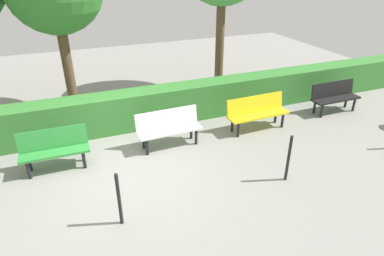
{
  "coord_description": "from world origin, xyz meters",
  "views": [
    {
      "loc": [
        0.84,
        5.82,
        3.99
      ],
      "look_at": [
        -1.63,
        -0.35,
        0.55
      ],
      "focal_mm": 30.86,
      "sensor_mm": 36.0,
      "label": 1
    }
  ],
  "objects": [
    {
      "name": "ground_plane",
      "position": [
        0.0,
        0.0,
        0.0
      ],
      "size": [
        22.26,
        22.26,
        0.0
      ],
      "primitive_type": "plane",
      "color": "gray"
    },
    {
      "name": "bench_white",
      "position": [
        -1.19,
        -0.73,
        0.48
      ],
      "size": [
        1.52,
        0.5,
        0.86
      ],
      "rotation": [
        0.0,
        0.0,
        0.03
      ],
      "color": "white",
      "rests_on": "ground_plane"
    },
    {
      "name": "hedge_row",
      "position": [
        -1.13,
        -2.0,
        0.48
      ],
      "size": [
        18.26,
        0.68,
        0.96
      ],
      "primitive_type": "cube",
      "color": "#387F33",
      "rests_on": "ground_plane"
    },
    {
      "name": "bench_black",
      "position": [
        -6.2,
        -0.83,
        0.48
      ],
      "size": [
        1.46,
        0.45,
        0.86
      ],
      "rotation": [
        0.0,
        0.0,
        -0.0
      ],
      "color": "black",
      "rests_on": "ground_plane"
    },
    {
      "name": "railing_post_far",
      "position": [
        0.38,
        1.47,
        0.5
      ],
      "size": [
        0.06,
        0.06,
        1.0
      ],
      "primitive_type": "cylinder",
      "color": "black",
      "rests_on": "ground_plane"
    },
    {
      "name": "bench_yellow",
      "position": [
        -3.57,
        -0.72,
        0.48
      ],
      "size": [
        1.65,
        0.5,
        0.86
      ],
      "rotation": [
        0.0,
        0.0,
        0.03
      ],
      "color": "yellow",
      "rests_on": "ground_plane"
    },
    {
      "name": "railing_post_mid",
      "position": [
        -2.93,
        1.47,
        0.5
      ],
      "size": [
        0.06,
        0.06,
        1.0
      ],
      "primitive_type": "cylinder",
      "color": "black",
      "rests_on": "ground_plane"
    },
    {
      "name": "bench_green",
      "position": [
        1.31,
        -0.7,
        0.48
      ],
      "size": [
        1.38,
        0.48,
        0.86
      ],
      "rotation": [
        0.0,
        0.0,
        -0.02
      ],
      "color": "#2D8C38",
      "rests_on": "ground_plane"
    }
  ]
}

